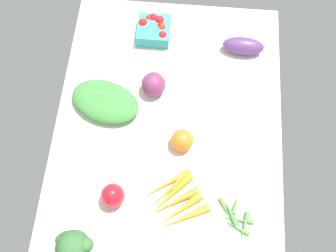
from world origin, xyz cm
name	(u,v)px	position (x,y,z in cm)	size (l,w,h in cm)	color
tablecloth	(168,129)	(0.00, 0.00, 1.00)	(104.00, 76.00, 2.00)	silver
carrot_bunch	(176,201)	(-24.42, -4.53, 3.35)	(20.49, 22.44, 2.99)	orange
okra_pile	(234,216)	(-27.36, -22.64, 2.82)	(14.09, 11.06, 1.96)	#458A3E
red_onion_near_basket	(154,84)	(14.03, 6.13, 6.17)	(8.33, 8.33, 8.33)	#752F56
berry_basket	(154,29)	(37.30, 8.21, 5.15)	(11.71, 11.71, 6.71)	teal
eggplant	(243,46)	(32.76, -24.35, 5.19)	(14.83, 6.38, 6.38)	#5B3573
broccoli_head	(74,247)	(-41.15, 22.91, 10.13)	(10.62, 11.54, 13.08)	#A5BB8A
bell_pepper_red	(113,195)	(-25.11, 14.58, 6.80)	(7.20, 7.20, 9.61)	red
leafy_greens_clump	(105,101)	(6.75, 21.87, 4.96)	(23.68, 15.21, 5.92)	#3C7D3A
heirloom_tomato_orange	(182,140)	(-5.22, -5.03, 5.71)	(7.42, 7.42, 7.42)	orange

